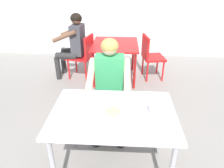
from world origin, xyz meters
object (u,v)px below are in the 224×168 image
table_foreground (113,119)px  table_background_red (115,48)px  chair_red_left (84,54)px  diner_foreground (109,81)px  thali_tray (120,111)px  chair_foreground (110,88)px  chair_red_right (150,54)px  drinking_cup (153,108)px  patron_background (73,41)px

table_foreground → table_background_red: table_foreground is taller
table_foreground → chair_red_left: (-0.68, 2.19, -0.17)m
table_foreground → diner_foreground: bearing=97.0°
thali_tray → diner_foreground: diner_foreground is taller
chair_foreground → chair_red_left: 1.44m
diner_foreground → chair_red_left: size_ratio=1.41×
thali_tray → diner_foreground: bearing=101.8°
thali_tray → chair_red_right: chair_red_right is taller
table_foreground → drinking_cup: size_ratio=10.39×
thali_tray → chair_foreground: (-0.14, 0.89, -0.27)m
table_foreground → chair_red_right: 2.34m
thali_tray → patron_background: patron_background is taller
thali_tray → patron_background: 2.41m
drinking_cup → chair_red_left: 2.44m
table_foreground → table_background_red: size_ratio=1.16×
patron_background → table_background_red: bearing=-0.6°
table_foreground → chair_red_right: size_ratio=1.31×
drinking_cup → table_background_red: drinking_cup is taller
table_background_red → thali_tray: bearing=-86.4°
table_foreground → patron_background: patron_background is taller
thali_tray → chair_foreground: chair_foreground is taller
table_background_red → chair_red_left: 0.62m
drinking_cup → diner_foreground: size_ratio=0.09×
chair_red_right → patron_background: 1.47m
thali_tray → chair_red_right: 2.34m
chair_foreground → chair_red_right: chair_foreground is taller
diner_foreground → table_background_red: (0.00, 1.55, -0.09)m
chair_foreground → drinking_cup: bearing=-64.1°
chair_foreground → table_background_red: (0.00, 1.33, 0.13)m
table_foreground → patron_background: (-0.87, 2.22, 0.07)m
chair_foreground → chair_red_right: bearing=63.9°
chair_foreground → patron_background: size_ratio=0.69×
patron_background → drinking_cup: bearing=-61.4°
chair_red_right → chair_foreground: bearing=-116.1°
table_foreground → drinking_cup: drinking_cup is taller
table_background_red → chair_red_right: 0.68m
thali_tray → diner_foreground: size_ratio=0.28×
chair_red_left → chair_foreground: bearing=-65.4°
drinking_cup → patron_background: (-1.21, 2.22, -0.07)m
chair_foreground → diner_foreground: diner_foreground is taller
chair_red_left → patron_background: patron_background is taller
chair_red_left → chair_red_right: bearing=2.8°
table_background_red → chair_red_left: chair_red_left is taller
table_background_red → chair_foreground: bearing=-90.2°
drinking_cup → diner_foreground: 0.79m
diner_foreground → patron_background: size_ratio=0.97×
drinking_cup → table_background_red: 2.26m
chair_red_left → patron_background: 0.31m
table_foreground → chair_red_right: chair_red_right is taller
table_foreground → diner_foreground: (-0.08, 0.66, 0.05)m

